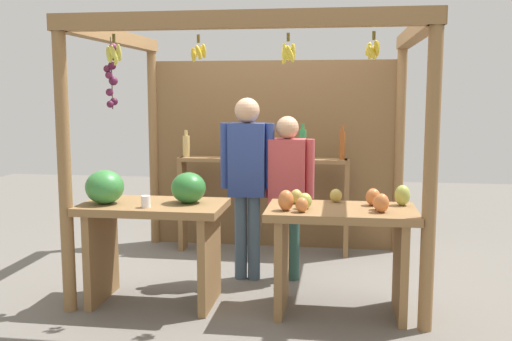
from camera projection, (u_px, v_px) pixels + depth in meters
ground_plane at (259, 276)px, 5.35m from camera, size 12.00×12.00×0.00m
market_stall at (265, 128)px, 5.61m from camera, size 2.78×2.23×2.23m
fruit_counter_left at (150, 220)px, 4.58m from camera, size 1.12×0.64×1.07m
fruit_counter_right at (341, 236)px, 4.39m from camera, size 1.12×0.64×0.97m
bottle_shelf_unit at (263, 179)px, 6.03m from camera, size 1.78×0.22×1.36m
vendor_man at (247, 172)px, 5.13m from camera, size 0.48×0.22×1.63m
vendor_woman at (287, 184)px, 5.13m from camera, size 0.48×0.20×1.47m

